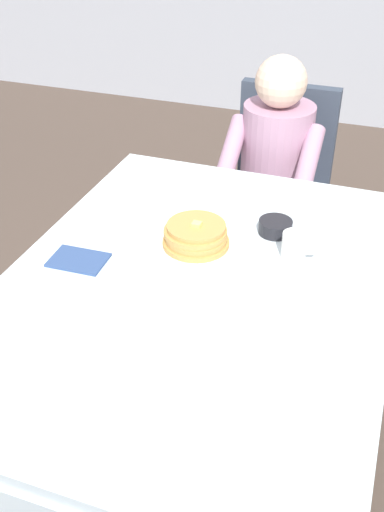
# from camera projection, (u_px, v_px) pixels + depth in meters

# --- Properties ---
(ground_plane) EXTENTS (14.00, 14.00, 0.00)m
(ground_plane) POSITION_uv_depth(u_px,v_px,m) (194.00, 448.00, 2.17)
(ground_plane) COLOR brown
(dining_table_main) EXTENTS (1.12, 1.52, 0.74)m
(dining_table_main) POSITION_uv_depth(u_px,v_px,m) (195.00, 305.00, 1.81)
(dining_table_main) COLOR silver
(dining_table_main) RESTS_ON ground
(chair_diner) EXTENTS (0.44, 0.45, 0.93)m
(chair_diner) POSITION_uv_depth(u_px,v_px,m) (279.00, 177.00, 2.79)
(chair_diner) COLOR #384251
(chair_diner) RESTS_ON ground
(diner_person) EXTENTS (0.40, 0.43, 1.12)m
(diner_person) POSITION_uv_depth(u_px,v_px,m) (274.00, 163.00, 2.59)
(diner_person) COLOR #B2849E
(diner_person) RESTS_ON ground
(plate_breakfast) EXTENTS (0.28, 0.28, 0.02)m
(plate_breakfast) POSITION_uv_depth(u_px,v_px,m) (197.00, 246.00, 1.91)
(plate_breakfast) COLOR white
(plate_breakfast) RESTS_ON dining_table_main
(breakfast_stack) EXTENTS (0.21, 0.21, 0.08)m
(breakfast_stack) POSITION_uv_depth(u_px,v_px,m) (196.00, 235.00, 1.88)
(breakfast_stack) COLOR tan
(breakfast_stack) RESTS_ON plate_breakfast
(cup_coffee) EXTENTS (0.11, 0.08, 0.08)m
(cup_coffee) POSITION_uv_depth(u_px,v_px,m) (295.00, 246.00, 1.84)
(cup_coffee) COLOR white
(cup_coffee) RESTS_ON dining_table_main
(bowl_butter) EXTENTS (0.11, 0.11, 0.04)m
(bowl_butter) POSITION_uv_depth(u_px,v_px,m) (275.00, 227.00, 1.97)
(bowl_butter) COLOR black
(bowl_butter) RESTS_ON dining_table_main
(syrup_pitcher) EXTENTS (0.08, 0.08, 0.07)m
(syrup_pitcher) POSITION_uv_depth(u_px,v_px,m) (157.00, 200.00, 2.09)
(syrup_pitcher) COLOR silver
(syrup_pitcher) RESTS_ON dining_table_main
(fork_left_of_plate) EXTENTS (0.03, 0.18, 0.00)m
(fork_left_of_plate) POSITION_uv_depth(u_px,v_px,m) (139.00, 239.00, 1.95)
(fork_left_of_plate) COLOR silver
(fork_left_of_plate) RESTS_ON dining_table_main
(knife_right_of_plate) EXTENTS (0.03, 0.20, 0.00)m
(knife_right_of_plate) POSITION_uv_depth(u_px,v_px,m) (253.00, 262.00, 1.84)
(knife_right_of_plate) COLOR silver
(knife_right_of_plate) RESTS_ON dining_table_main
(spoon_near_edge) EXTENTS (0.15, 0.05, 0.00)m
(spoon_near_edge) POSITION_uv_depth(u_px,v_px,m) (151.00, 303.00, 1.67)
(spoon_near_edge) COLOR silver
(spoon_near_edge) RESTS_ON dining_table_main
(napkin_folded) EXTENTS (0.17, 0.13, 0.01)m
(napkin_folded) POSITION_uv_depth(u_px,v_px,m) (78.00, 260.00, 1.85)
(napkin_folded) COLOR #334C7F
(napkin_folded) RESTS_ON dining_table_main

